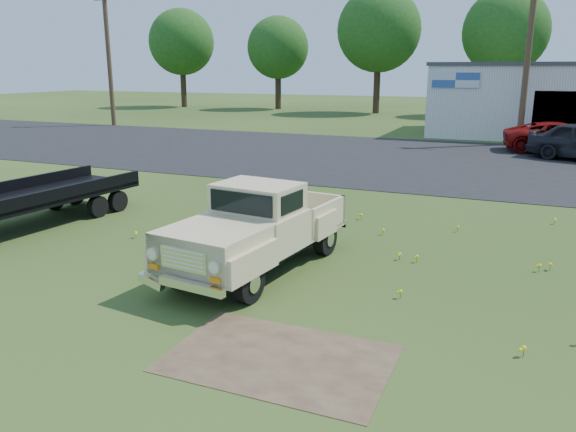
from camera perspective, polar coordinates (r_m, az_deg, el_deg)
The scene contains 14 objects.
ground at distance 10.94m, azimuth -1.75°, elevation -5.72°, with size 140.00×140.00×0.00m, color #264014.
asphalt_lot at distance 24.97m, azimuth 12.81°, elevation 5.61°, with size 90.00×14.00×0.02m, color black.
dirt_patch_a at distance 7.88m, azimuth -0.89°, elevation -14.28°, with size 3.00×2.00×0.01m, color #493527.
dirt_patch_b at distance 14.77m, azimuth -3.15°, elevation -0.26°, with size 2.20×1.60×0.01m, color #493527.
commercial_building at distance 36.37m, azimuth 26.06°, elevation 10.61°, with size 14.20×8.20×4.15m.
utility_pole_west at distance 40.88m, azimuth -17.75°, elevation 15.21°, with size 1.60×0.30×9.00m.
utility_pole_mid at distance 31.31m, azimuth 23.22°, elevation 15.07°, with size 1.60×0.30×9.00m.
treeline_a at distance 58.99m, azimuth -10.77°, elevation 16.96°, with size 6.40×6.40×9.52m.
treeline_b at distance 55.05m, azimuth -1.03°, elevation 16.71°, with size 5.76×5.76×8.57m.
treeline_c at distance 50.42m, azimuth 9.23°, elevation 18.15°, with size 7.04×7.04×10.47m.
treeline_d at distance 49.93m, azimuth 21.23°, elevation 17.05°, with size 6.72×6.72×10.00m.
vintage_pickup_truck at distance 10.85m, azimuth -3.03°, elevation -1.10°, with size 1.85×4.76×1.73m, color tan, non-canonical shape.
flatbed_trailer at distance 15.44m, azimuth -24.47°, elevation 2.15°, with size 1.97×5.91×1.61m, color black, non-canonical shape.
red_pickup at distance 29.25m, azimuth 25.91°, elevation 7.17°, with size 2.30×4.98×1.38m, color maroon.
Camera 1 is at (4.29, -9.30, 3.83)m, focal length 35.00 mm.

